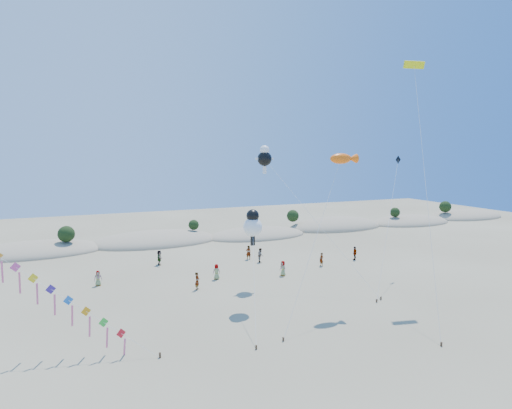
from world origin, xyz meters
name	(u,v)px	position (x,y,z in m)	size (l,w,h in m)	color
ground	(301,407)	(0.00, 0.00, 0.00)	(160.00, 160.00, 0.00)	#796E53
dune_ridge	(162,241)	(1.06, 45.14, 0.11)	(145.30, 11.49, 5.57)	gray
fish_kite	(344,159)	(11.34, 13.27, 12.76)	(10.07, 6.36, 13.28)	#3F2D1E
cartoon_kite_low	(253,225)	(3.54, 15.28, 7.12)	(4.01, 9.13, 8.46)	#3F2D1E
cartoon_kite_high	(265,157)	(7.82, 22.41, 12.84)	(7.94, 11.50, 14.09)	#3F2D1E
parafoil_kite	(415,70)	(19.76, 14.22, 21.08)	(8.67, 12.53, 22.05)	#3F2D1E
dark_kite	(392,197)	(20.22, 17.18, 8.67)	(9.64, 8.62, 13.02)	#3F2D1E
beachgoers	(231,262)	(5.62, 26.87, 0.85)	(31.05, 12.01, 1.77)	slate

